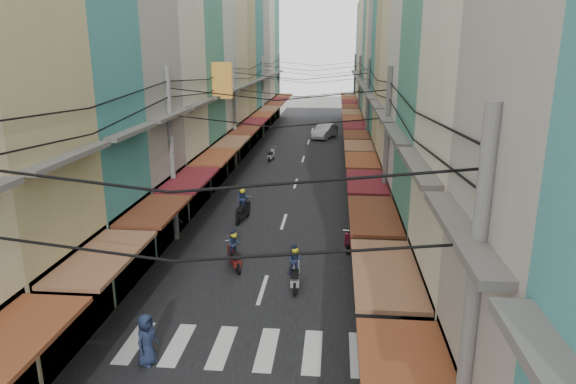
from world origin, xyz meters
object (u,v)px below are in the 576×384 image
Objects in this scene: bicycle at (456,311)px; white_car at (324,138)px; traffic_sign at (405,221)px; market_umbrella at (515,342)px.

white_car is at bearing 25.02° from bicycle.
traffic_sign is (4.14, -31.56, 1.93)m from white_car.
market_umbrella is at bearing -80.16° from traffic_sign.
bicycle is (5.51, -35.56, 0.00)m from white_car.
white_car is 1.90× the size of traffic_sign.
white_car is 3.31× the size of bicycle.
market_umbrella is 9.15m from traffic_sign.
white_car is 35.98m from bicycle.
traffic_sign is (-1.37, 4.00, 1.93)m from bicycle.
traffic_sign is at bearing 35.16° from bicycle.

